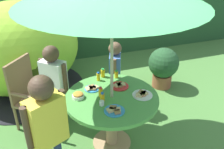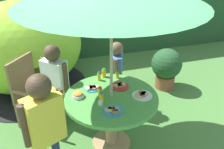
# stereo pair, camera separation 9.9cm
# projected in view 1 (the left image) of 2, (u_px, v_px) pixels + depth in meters

# --- Properties ---
(ground_plane) EXTENTS (10.00, 10.00, 0.02)m
(ground_plane) POSITION_uv_depth(u_px,v_px,m) (112.00, 143.00, 3.42)
(ground_plane) COLOR #477A38
(hedge_backdrop) EXTENTS (9.00, 0.70, 1.90)m
(hedge_backdrop) POSITION_uv_depth(u_px,v_px,m) (67.00, 15.00, 5.59)
(hedge_backdrop) COLOR #234C28
(hedge_backdrop) RESTS_ON ground_plane
(garden_table) EXTENTS (1.16, 1.16, 0.76)m
(garden_table) POSITION_uv_depth(u_px,v_px,m) (112.00, 108.00, 3.13)
(garden_table) COLOR tan
(garden_table) RESTS_ON ground_plane
(wooden_chair) EXTENTS (0.69, 0.69, 1.03)m
(wooden_chair) POSITION_uv_depth(u_px,v_px,m) (29.00, 91.00, 3.53)
(wooden_chair) COLOR brown
(wooden_chair) RESTS_ON ground_plane
(dome_tent) EXTENTS (2.52, 2.52, 1.61)m
(dome_tent) POSITION_uv_depth(u_px,v_px,m) (20.00, 49.00, 4.27)
(dome_tent) COLOR #8CC633
(dome_tent) RESTS_ON ground_plane
(potted_plant) EXTENTS (0.55, 0.55, 0.76)m
(potted_plant) POSITION_uv_depth(u_px,v_px,m) (163.00, 66.00, 4.53)
(potted_plant) COLOR brown
(potted_plant) RESTS_ON ground_plane
(child_in_blue_shirt) EXTENTS (0.26, 0.37, 1.15)m
(child_in_blue_shirt) POSITION_uv_depth(u_px,v_px,m) (115.00, 68.00, 3.79)
(child_in_blue_shirt) COLOR brown
(child_in_blue_shirt) RESTS_ON ground_plane
(child_in_white_shirt) EXTENTS (0.36, 0.36, 1.28)m
(child_in_white_shirt) POSITION_uv_depth(u_px,v_px,m) (54.00, 78.00, 3.35)
(child_in_white_shirt) COLOR brown
(child_in_white_shirt) RESTS_ON ground_plane
(child_in_yellow_shirt) EXTENTS (0.43, 0.34, 1.40)m
(child_in_yellow_shirt) POSITION_uv_depth(u_px,v_px,m) (47.00, 121.00, 2.43)
(child_in_yellow_shirt) COLOR navy
(child_in_yellow_shirt) RESTS_ON ground_plane
(snack_bowl) EXTENTS (0.15, 0.15, 0.07)m
(snack_bowl) POSITION_uv_depth(u_px,v_px,m) (78.00, 95.00, 3.01)
(snack_bowl) COLOR white
(snack_bowl) RESTS_ON garden_table
(plate_mid_left) EXTENTS (0.24, 0.24, 0.03)m
(plate_mid_left) POSITION_uv_depth(u_px,v_px,m) (119.00, 86.00, 3.26)
(plate_mid_left) COLOR red
(plate_mid_left) RESTS_ON garden_table
(plate_near_right) EXTENTS (0.25, 0.25, 0.03)m
(plate_near_right) POSITION_uv_depth(u_px,v_px,m) (142.00, 94.00, 3.07)
(plate_near_right) COLOR white
(plate_near_right) RESTS_ON garden_table
(plate_far_left) EXTENTS (0.24, 0.24, 0.03)m
(plate_far_left) POSITION_uv_depth(u_px,v_px,m) (114.00, 110.00, 2.79)
(plate_far_left) COLOR #338CD8
(plate_far_left) RESTS_ON garden_table
(plate_center_front) EXTENTS (0.20, 0.20, 0.03)m
(plate_center_front) POSITION_uv_depth(u_px,v_px,m) (92.00, 88.00, 3.20)
(plate_center_front) COLOR #338CD8
(plate_center_front) RESTS_ON garden_table
(juice_bottle_near_left) EXTENTS (0.05, 0.05, 0.12)m
(juice_bottle_near_left) POSITION_uv_depth(u_px,v_px,m) (102.00, 97.00, 2.95)
(juice_bottle_near_left) COLOR yellow
(juice_bottle_near_left) RESTS_ON garden_table
(juice_bottle_far_right) EXTENTS (0.06, 0.06, 0.13)m
(juice_bottle_far_right) POSITION_uv_depth(u_px,v_px,m) (103.00, 73.00, 3.46)
(juice_bottle_far_right) COLOR yellow
(juice_bottle_far_right) RESTS_ON garden_table
(juice_bottle_center_back) EXTENTS (0.05, 0.05, 0.12)m
(juice_bottle_center_back) POSITION_uv_depth(u_px,v_px,m) (116.00, 74.00, 3.44)
(juice_bottle_center_back) COLOR yellow
(juice_bottle_center_back) RESTS_ON garden_table
(juice_bottle_mid_right) EXTENTS (0.05, 0.05, 0.12)m
(juice_bottle_mid_right) POSITION_uv_depth(u_px,v_px,m) (98.00, 77.00, 3.37)
(juice_bottle_mid_right) COLOR yellow
(juice_bottle_mid_right) RESTS_ON garden_table
(juice_bottle_front_edge) EXTENTS (0.05, 0.05, 0.13)m
(juice_bottle_front_edge) POSITION_uv_depth(u_px,v_px,m) (101.00, 92.00, 3.03)
(juice_bottle_front_edge) COLOR yellow
(juice_bottle_front_edge) RESTS_ON garden_table
(cup_near) EXTENTS (0.06, 0.06, 0.06)m
(cup_near) POSITION_uv_depth(u_px,v_px,m) (102.00, 103.00, 2.88)
(cup_near) COLOR white
(cup_near) RESTS_ON garden_table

